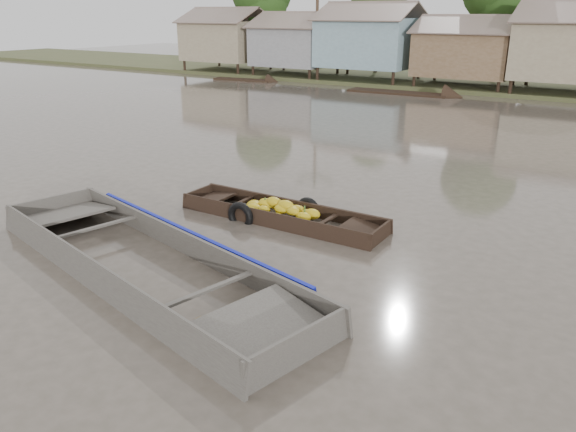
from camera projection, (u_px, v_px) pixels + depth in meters
The scene contains 3 objects.
ground at pixel (215, 272), 10.84m from camera, with size 120.00×120.00×0.00m, color #4F473C.
banana_boat at pixel (278, 214), 13.53m from camera, with size 5.26×1.44×0.75m.
viewer_boat at pixel (146, 268), 10.80m from camera, with size 8.87×4.13×0.69m.
Camera 1 is at (6.48, -7.50, 4.74)m, focal length 35.00 mm.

